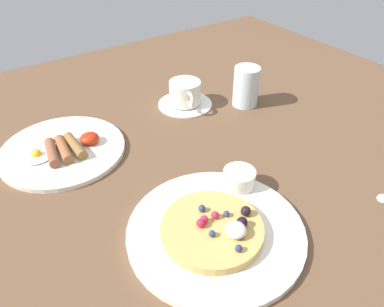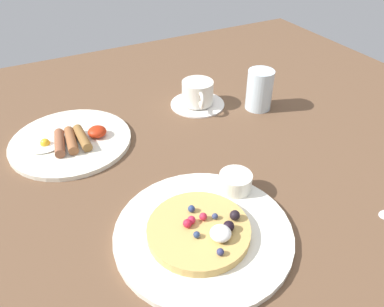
{
  "view_description": "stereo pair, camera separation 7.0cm",
  "coord_description": "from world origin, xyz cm",
  "px_view_note": "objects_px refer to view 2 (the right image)",
  "views": [
    {
      "loc": [
        -32.38,
        -47.32,
        47.24
      ],
      "look_at": [
        0.45,
        0.42,
        4.0
      ],
      "focal_mm": 35.11,
      "sensor_mm": 36.0,
      "label": 1
    },
    {
      "loc": [
        -26.41,
        -50.92,
        47.24
      ],
      "look_at": [
        0.45,
        0.42,
        4.0
      ],
      "focal_mm": 35.11,
      "sensor_mm": 36.0,
      "label": 2
    }
  ],
  "objects_px": {
    "pancake_plate": "(203,233)",
    "syrup_ramekin": "(235,182)",
    "coffee_cup": "(198,92)",
    "coffee_saucer": "(197,103)",
    "water_glass": "(259,90)",
    "breakfast_plate": "(71,141)"
  },
  "relations": [
    {
      "from": "pancake_plate",
      "to": "water_glass",
      "type": "bearing_deg",
      "value": 43.0
    },
    {
      "from": "breakfast_plate",
      "to": "coffee_saucer",
      "type": "distance_m",
      "value": 0.33
    },
    {
      "from": "syrup_ramekin",
      "to": "coffee_cup",
      "type": "xyz_separation_m",
      "value": [
        0.1,
        0.32,
        0.01
      ]
    },
    {
      "from": "coffee_saucer",
      "to": "water_glass",
      "type": "height_order",
      "value": "water_glass"
    },
    {
      "from": "pancake_plate",
      "to": "coffee_cup",
      "type": "xyz_separation_m",
      "value": [
        0.2,
        0.38,
        0.03
      ]
    },
    {
      "from": "syrup_ramekin",
      "to": "water_glass",
      "type": "bearing_deg",
      "value": 47.03
    },
    {
      "from": "pancake_plate",
      "to": "coffee_saucer",
      "type": "xyz_separation_m",
      "value": [
        0.2,
        0.38,
        -0.0
      ]
    },
    {
      "from": "breakfast_plate",
      "to": "coffee_saucer",
      "type": "bearing_deg",
      "value": 3.93
    },
    {
      "from": "syrup_ramekin",
      "to": "coffee_cup",
      "type": "height_order",
      "value": "coffee_cup"
    },
    {
      "from": "breakfast_plate",
      "to": "coffee_cup",
      "type": "relative_size",
      "value": 2.44
    },
    {
      "from": "coffee_saucer",
      "to": "water_glass",
      "type": "xyz_separation_m",
      "value": [
        0.13,
        -0.08,
        0.05
      ]
    },
    {
      "from": "syrup_ramekin",
      "to": "coffee_saucer",
      "type": "height_order",
      "value": "syrup_ramekin"
    },
    {
      "from": "coffee_saucer",
      "to": "pancake_plate",
      "type": "bearing_deg",
      "value": -117.05
    },
    {
      "from": "breakfast_plate",
      "to": "coffee_saucer",
      "type": "xyz_separation_m",
      "value": [
        0.33,
        0.02,
        -0.0
      ]
    },
    {
      "from": "pancake_plate",
      "to": "breakfast_plate",
      "type": "height_order",
      "value": "pancake_plate"
    },
    {
      "from": "syrup_ramekin",
      "to": "water_glass",
      "type": "xyz_separation_m",
      "value": [
        0.22,
        0.24,
        0.02
      ]
    },
    {
      "from": "coffee_cup",
      "to": "water_glass",
      "type": "bearing_deg",
      "value": -32.39
    },
    {
      "from": "pancake_plate",
      "to": "syrup_ramekin",
      "type": "bearing_deg",
      "value": 31.71
    },
    {
      "from": "coffee_cup",
      "to": "coffee_saucer",
      "type": "bearing_deg",
      "value": 72.24
    },
    {
      "from": "syrup_ramekin",
      "to": "water_glass",
      "type": "relative_size",
      "value": 0.6
    },
    {
      "from": "pancake_plate",
      "to": "breakfast_plate",
      "type": "distance_m",
      "value": 0.38
    },
    {
      "from": "syrup_ramekin",
      "to": "water_glass",
      "type": "height_order",
      "value": "water_glass"
    }
  ]
}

